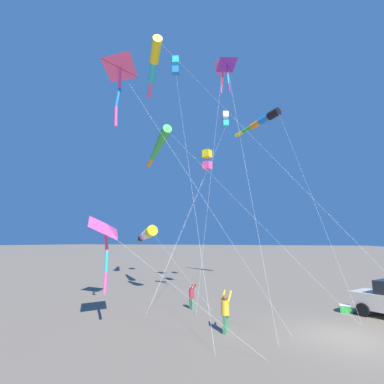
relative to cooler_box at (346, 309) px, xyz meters
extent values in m
plane|color=#756654|center=(0.36, 4.63, -0.21)|extent=(600.00, 600.00, 0.00)
cylinder|color=black|center=(-0.74, 0.55, 0.12)|extent=(0.67, 0.54, 0.66)
cylinder|color=black|center=(-1.75, -1.00, 0.12)|extent=(0.67, 0.54, 0.66)
cube|color=green|center=(0.00, 0.00, -0.03)|extent=(0.60, 0.40, 0.36)
cube|color=white|center=(0.00, 0.00, 0.18)|extent=(0.62, 0.42, 0.06)
cube|color=#3D7F51|center=(5.05, 6.02, 0.15)|extent=(0.19, 0.30, 0.73)
cylinder|color=gold|center=(5.05, 6.02, 0.82)|extent=(0.38, 0.38, 0.60)
sphere|color=brown|center=(5.05, 6.02, 1.23)|extent=(0.23, 0.23, 0.23)
cylinder|color=gold|center=(5.17, 5.84, 1.27)|extent=(0.15, 0.38, 0.46)
cylinder|color=gold|center=(4.88, 5.89, 1.27)|extent=(0.15, 0.38, 0.46)
cube|color=#3D7F51|center=(8.10, 2.57, 0.09)|extent=(0.27, 0.21, 0.61)
cylinder|color=#B72833|center=(8.10, 2.57, 0.64)|extent=(0.37, 0.37, 0.50)
sphere|color=beige|center=(8.10, 2.57, 0.99)|extent=(0.19, 0.19, 0.19)
cylinder|color=#B72833|center=(7.93, 2.51, 1.02)|extent=(0.31, 0.19, 0.38)
cylinder|color=#B72833|center=(8.04, 2.73, 1.02)|extent=(0.31, 0.19, 0.38)
pyramid|color=#EF4C93|center=(7.16, -1.70, 17.49)|extent=(1.77, 1.85, 0.72)
cylinder|color=black|center=(7.20, -1.67, 17.41)|extent=(0.96, 0.80, 0.79)
cylinder|color=#EF4C93|center=(7.19, -1.64, 16.97)|extent=(0.18, 0.21, 0.73)
cylinder|color=red|center=(7.22, -1.61, 16.25)|extent=(0.21, 0.15, 0.73)
cylinder|color=#EF4C93|center=(7.30, -1.62, 15.53)|extent=(0.23, 0.20, 0.73)
cylinder|color=white|center=(7.24, 1.10, 8.57)|extent=(0.08, 5.56, 17.56)
pyramid|color=#EF4C93|center=(10.63, 7.16, 4.33)|extent=(1.76, 2.41, 1.07)
cylinder|color=black|center=(10.71, 7.17, 4.23)|extent=(1.51, 0.40, 1.22)
cylinder|color=#EF4C93|center=(10.66, 7.13, 3.64)|extent=(0.32, 0.30, 1.00)
cylinder|color=#1EB7C6|center=(10.56, 7.14, 2.66)|extent=(0.30, 0.32, 1.00)
cylinder|color=#EF4C93|center=(10.49, 7.23, 1.68)|extent=(0.25, 0.29, 0.99)
cylinder|color=white|center=(6.87, 7.66, 1.97)|extent=(7.69, 0.99, 4.37)
cube|color=white|center=(7.84, -4.58, 14.72)|extent=(0.67, 0.67, 0.51)
cube|color=#1EB7C6|center=(7.84, -4.58, 13.90)|extent=(0.67, 0.67, 0.51)
cylinder|color=black|center=(8.17, -4.72, 14.31)|extent=(0.02, 0.02, 1.33)
cylinder|color=black|center=(7.98, -4.24, 14.31)|extent=(0.02, 0.02, 1.33)
cylinder|color=black|center=(7.70, -4.91, 14.31)|extent=(0.02, 0.02, 1.33)
cylinder|color=black|center=(7.51, -4.43, 14.31)|extent=(0.02, 0.02, 1.33)
cylinder|color=white|center=(9.34, -1.09, 6.72)|extent=(3.01, 6.99, 13.86)
cylinder|color=black|center=(4.10, -8.19, 15.69)|extent=(1.47, 1.31, 0.91)
cylinder|color=blue|center=(5.08, -8.79, 15.56)|extent=(1.40, 1.22, 0.80)
cylinder|color=orange|center=(6.06, -9.40, 15.43)|extent=(1.33, 1.12, 0.69)
cylinder|color=green|center=(7.05, -10.00, 15.30)|extent=(1.27, 1.02, 0.59)
cylinder|color=yellow|center=(8.03, -10.60, 15.17)|extent=(1.20, 0.92, 0.48)
cylinder|color=white|center=(1.58, -2.80, 7.68)|extent=(4.07, 10.19, 15.78)
cube|color=#1EB7C6|center=(12.10, -3.09, 20.25)|extent=(0.82, 0.82, 0.64)
cube|color=blue|center=(12.10, -3.09, 19.22)|extent=(0.82, 0.82, 0.64)
cylinder|color=black|center=(12.51, -3.28, 19.74)|extent=(0.02, 0.02, 1.67)
cylinder|color=black|center=(12.29, -2.68, 19.74)|extent=(0.02, 0.02, 1.67)
cylinder|color=black|center=(11.91, -3.50, 19.74)|extent=(0.02, 0.02, 1.67)
cylinder|color=black|center=(11.69, -2.89, 19.74)|extent=(0.02, 0.02, 1.67)
cylinder|color=white|center=(8.41, 2.65, 9.35)|extent=(7.39, 11.48, 19.12)
cylinder|color=yellow|center=(13.06, -1.03, 4.41)|extent=(1.10, 1.13, 0.96)
cylinder|color=white|center=(13.49, -1.36, 4.29)|extent=(1.03, 1.04, 0.87)
cylinder|color=white|center=(13.93, -1.69, 4.17)|extent=(0.96, 0.95, 0.78)
cylinder|color=#EF4C93|center=(14.37, -2.02, 4.05)|extent=(0.88, 0.87, 0.68)
cylinder|color=black|center=(14.81, -2.35, 3.93)|extent=(0.81, 0.78, 0.59)
cylinder|color=green|center=(15.25, -2.69, 3.81)|extent=(0.74, 0.69, 0.50)
cylinder|color=white|center=(9.81, 0.88, 2.02)|extent=(6.06, 3.50, 4.47)
cube|color=yellow|center=(8.66, -1.89, 10.42)|extent=(0.72, 0.72, 0.59)
cube|color=#EF4C93|center=(8.66, -1.89, 9.48)|extent=(0.72, 0.72, 0.59)
cylinder|color=black|center=(9.02, -1.69, 9.95)|extent=(0.02, 0.02, 1.53)
cylinder|color=black|center=(8.45, -1.53, 9.95)|extent=(0.02, 0.02, 1.53)
cylinder|color=black|center=(8.86, -2.26, 9.95)|extent=(0.02, 0.02, 1.53)
cylinder|color=black|center=(8.29, -2.10, 9.95)|extent=(0.02, 0.02, 1.53)
cylinder|color=white|center=(9.27, 1.29, 4.49)|extent=(1.24, 6.38, 9.40)
cylinder|color=green|center=(10.89, 1.04, 11.35)|extent=(1.65, 1.68, 0.95)
cylinder|color=green|center=(11.97, -0.09, 11.06)|extent=(1.55, 1.58, 0.82)
cylinder|color=green|center=(13.06, -1.22, 10.78)|extent=(1.44, 1.48, 0.70)
cylinder|color=orange|center=(14.14, -2.36, 10.50)|extent=(1.34, 1.38, 0.58)
cylinder|color=white|center=(4.99, 2.04, 5.55)|extent=(10.73, 0.89, 11.53)
pyramid|color=purple|center=(5.49, 3.10, 14.24)|extent=(1.55, 1.33, 0.55)
cylinder|color=black|center=(5.51, 3.14, 14.17)|extent=(0.50, 0.95, 0.59)
cylinder|color=purple|center=(5.49, 3.14, 13.81)|extent=(0.14, 0.13, 0.60)
cylinder|color=#1EB7C6|center=(5.46, 3.15, 13.22)|extent=(0.17, 0.13, 0.60)
cylinder|color=purple|center=(5.41, 3.14, 12.63)|extent=(0.17, 0.17, 0.60)
cylinder|color=white|center=(4.16, 4.94, 6.96)|extent=(2.71, 3.62, 14.33)
cylinder|color=yellow|center=(12.80, -0.61, 19.85)|extent=(2.24, 2.60, 1.23)
cylinder|color=#1EB7C6|center=(14.30, -2.61, 19.42)|extent=(2.03, 2.44, 1.01)
cylinder|color=#EF4C93|center=(15.80, -4.61, 19.00)|extent=(1.83, 2.27, 0.79)
cylinder|color=white|center=(4.31, 1.66, 9.83)|extent=(15.47, 2.55, 20.08)
pyramid|color=#EF4C93|center=(9.73, 7.82, 12.33)|extent=(2.61, 2.44, 0.54)
cylinder|color=black|center=(9.75, 7.84, 12.20)|extent=(1.15, 1.57, 0.42)
cylinder|color=#EF4C93|center=(9.76, 7.81, 11.61)|extent=(0.20, 0.24, 0.99)
cylinder|color=blue|center=(9.80, 7.82, 10.63)|extent=(0.29, 0.31, 1.00)
cylinder|color=#EF4C93|center=(9.86, 7.82, 9.65)|extent=(0.24, 0.29, 0.99)
cylinder|color=white|center=(6.09, 6.60, 5.96)|extent=(7.33, 2.49, 12.34)
camera|label=1|loc=(1.36, 18.32, 3.61)|focal=26.50mm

